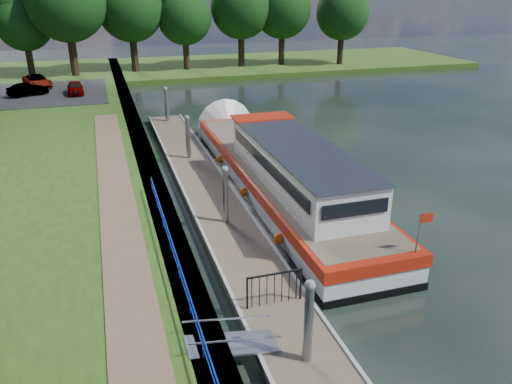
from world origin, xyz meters
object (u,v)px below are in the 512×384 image
object	(u,v)px
pontoon	(205,189)
barge	(275,169)
car_a	(75,88)
car_b	(27,90)
car_d	(37,81)

from	to	relation	value
pontoon	barge	distance (m)	3.77
pontoon	barge	bearing A→B (deg)	-10.86
car_a	car_b	distance (m)	3.98
car_a	car_b	size ratio (longest dim) A/B	1.01
barge	car_d	world-z (taller)	barge
barge	car_a	bearing A→B (deg)	112.88
barge	car_b	world-z (taller)	barge
pontoon	car_d	bearing A→B (deg)	109.99
car_b	car_d	size ratio (longest dim) A/B	0.77
pontoon	car_b	distance (m)	26.35
barge	car_a	distance (m)	26.41
pontoon	car_a	bearing A→B (deg)	105.76
pontoon	car_b	size ratio (longest dim) A/B	9.12
car_a	car_b	xyz separation A→B (m)	(-3.96, 0.44, -0.02)
barge	car_a	size ratio (longest dim) A/B	6.37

